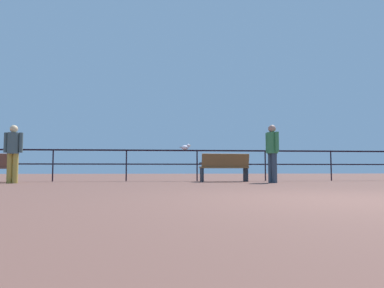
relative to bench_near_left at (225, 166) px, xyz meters
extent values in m
plane|color=brown|center=(0.38, -6.90, -0.49)|extent=(60.00, 60.00, 0.00)
cube|color=black|center=(0.38, 0.81, 0.52)|extent=(25.48, 0.05, 0.05)
cube|color=black|center=(0.38, 0.81, 0.06)|extent=(25.48, 0.04, 0.04)
cylinder|color=black|center=(-5.41, 0.81, 0.01)|extent=(0.04, 0.04, 1.01)
cylinder|color=black|center=(-3.09, 0.81, 0.01)|extent=(0.04, 0.04, 1.01)
cylinder|color=black|center=(-0.77, 0.81, 0.01)|extent=(0.04, 0.04, 1.01)
cylinder|color=black|center=(1.54, 0.81, 0.01)|extent=(0.04, 0.04, 1.01)
cylinder|color=black|center=(3.86, 0.81, 0.01)|extent=(0.04, 0.04, 1.01)
cube|color=#1F1F2D|center=(-6.37, 0.12, -0.28)|extent=(0.06, 0.43, 0.42)
cube|color=#1F1F2D|center=(-6.38, 0.31, 0.07)|extent=(0.05, 0.34, 0.04)
cube|color=brown|center=(-0.01, 0.08, -0.05)|extent=(1.53, 0.56, 0.05)
cube|color=brown|center=(0.01, -0.12, 0.16)|extent=(1.50, 0.26, 0.42)
cube|color=black|center=(0.70, 0.14, -0.27)|extent=(0.07, 0.39, 0.44)
cube|color=black|center=(0.68, 0.30, 0.09)|extent=(0.06, 0.30, 0.04)
cube|color=black|center=(-0.71, 0.01, -0.27)|extent=(0.07, 0.39, 0.44)
cube|color=black|center=(-0.73, 0.18, 0.09)|extent=(0.06, 0.30, 0.04)
cylinder|color=#B09139|center=(-5.97, -0.74, -0.09)|extent=(0.15, 0.15, 0.81)
cylinder|color=#B09139|center=(-6.12, -0.74, -0.09)|extent=(0.15, 0.15, 0.81)
cylinder|color=#425657|center=(-6.05, -0.74, 0.61)|extent=(0.31, 0.31, 0.58)
cylinder|color=#425657|center=(-5.84, -0.75, 0.63)|extent=(0.10, 0.10, 0.55)
cylinder|color=#425657|center=(-6.25, -0.73, 0.63)|extent=(0.10, 0.10, 0.55)
sphere|color=beige|center=(-6.05, -0.74, 1.01)|extent=(0.21, 0.21, 0.21)
cylinder|color=#323E4E|center=(1.21, -1.14, -0.07)|extent=(0.15, 0.15, 0.84)
cylinder|color=#323E4E|center=(1.15, -1.00, -0.07)|extent=(0.15, 0.15, 0.84)
cylinder|color=#347846|center=(1.18, -1.07, 0.64)|extent=(0.32, 0.32, 0.60)
cylinder|color=#347846|center=(1.26, -1.27, 0.66)|extent=(0.11, 0.11, 0.57)
cylinder|color=#347846|center=(1.11, -0.87, 0.66)|extent=(0.11, 0.11, 0.57)
sphere|color=#A67969|center=(1.18, -1.07, 1.05)|extent=(0.22, 0.22, 0.22)
ellipsoid|color=silver|center=(-1.18, 0.81, 0.61)|extent=(0.31, 0.25, 0.15)
ellipsoid|color=gray|center=(-1.18, 0.81, 0.64)|extent=(0.27, 0.21, 0.05)
sphere|color=silver|center=(-1.07, 0.85, 0.68)|extent=(0.12, 0.12, 0.12)
cone|color=gold|center=(-0.99, 0.89, 0.68)|extent=(0.06, 0.06, 0.05)
cube|color=gray|center=(-1.31, 0.75, 0.62)|extent=(0.11, 0.10, 0.02)
camera|label=1|loc=(-2.07, -11.07, -0.12)|focal=33.71mm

